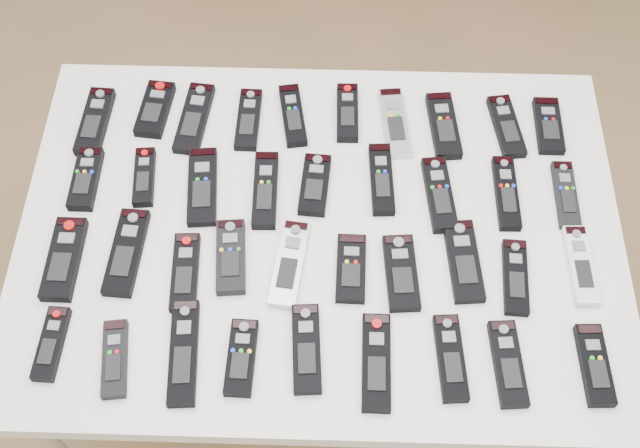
{
  "coord_description": "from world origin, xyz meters",
  "views": [
    {
      "loc": [
        0.01,
        -0.86,
        2.2
      ],
      "look_at": [
        -0.01,
        -0.0,
        0.8
      ],
      "focal_mm": 45.0,
      "sensor_mm": 36.0,
      "label": 1
    }
  ],
  "objects_px": {
    "remote_37": "(595,365)",
    "remote_27": "(515,277)",
    "remote_5": "(347,113)",
    "remote_25": "(401,273)",
    "remote_13": "(265,190)",
    "remote_1": "(155,109)",
    "remote_0": "(95,122)",
    "remote_28": "(580,266)",
    "remote_36": "(508,364)",
    "remote_3": "(248,120)",
    "remote_17": "(506,193)",
    "remote_31": "(184,353)",
    "remote_12": "(202,187)",
    "remote_15": "(381,179)",
    "remote_20": "(126,252)",
    "remote_7": "(444,126)",
    "remote_35": "(451,358)",
    "remote_22": "(231,257)",
    "remote_26": "(464,261)",
    "remote_14": "(315,185)",
    "remote_24": "(351,268)",
    "remote_10": "(86,179)",
    "table": "(320,243)",
    "remote_30": "(115,359)",
    "remote_11": "(144,177)",
    "remote_32": "(241,358)",
    "remote_21": "(185,272)",
    "remote_9": "(548,126)",
    "remote_16": "(439,195)",
    "remote_34": "(376,362)",
    "remote_29": "(51,344)",
    "remote_18": "(566,195)",
    "remote_33": "(306,349)",
    "remote_6": "(394,123)",
    "remote_8": "(506,127)"
  },
  "relations": [
    {
      "from": "remote_22",
      "to": "remote_36",
      "type": "height_order",
      "value": "remote_22"
    },
    {
      "from": "remote_31",
      "to": "remote_6",
      "type": "bearing_deg",
      "value": 50.22
    },
    {
      "from": "remote_11",
      "to": "remote_14",
      "type": "height_order",
      "value": "same"
    },
    {
      "from": "remote_8",
      "to": "remote_17",
      "type": "xyz_separation_m",
      "value": [
        -0.02,
        -0.18,
        0.0
      ]
    },
    {
      "from": "remote_9",
      "to": "remote_16",
      "type": "relative_size",
      "value": 0.83
    },
    {
      "from": "remote_7",
      "to": "remote_29",
      "type": "xyz_separation_m",
      "value": [
        -0.77,
        -0.54,
        -0.0
      ]
    },
    {
      "from": "remote_7",
      "to": "remote_21",
      "type": "height_order",
      "value": "remote_7"
    },
    {
      "from": "remote_7",
      "to": "remote_35",
      "type": "distance_m",
      "value": 0.55
    },
    {
      "from": "remote_13",
      "to": "remote_1",
      "type": "bearing_deg",
      "value": 139.94
    },
    {
      "from": "remote_16",
      "to": "remote_17",
      "type": "relative_size",
      "value": 1.0
    },
    {
      "from": "remote_26",
      "to": "remote_28",
      "type": "relative_size",
      "value": 1.03
    },
    {
      "from": "remote_20",
      "to": "remote_32",
      "type": "relative_size",
      "value": 1.31
    },
    {
      "from": "table",
      "to": "remote_22",
      "type": "relative_size",
      "value": 7.63
    },
    {
      "from": "remote_14",
      "to": "remote_37",
      "type": "relative_size",
      "value": 0.93
    },
    {
      "from": "remote_6",
      "to": "remote_17",
      "type": "relative_size",
      "value": 1.03
    },
    {
      "from": "remote_20",
      "to": "remote_26",
      "type": "bearing_deg",
      "value": 3.39
    },
    {
      "from": "remote_0",
      "to": "remote_25",
      "type": "relative_size",
      "value": 1.1
    },
    {
      "from": "remote_12",
      "to": "remote_28",
      "type": "relative_size",
      "value": 1.08
    },
    {
      "from": "remote_17",
      "to": "remote_31",
      "type": "bearing_deg",
      "value": -149.99
    },
    {
      "from": "remote_5",
      "to": "remote_24",
      "type": "height_order",
      "value": "remote_5"
    },
    {
      "from": "remote_17",
      "to": "remote_26",
      "type": "height_order",
      "value": "same"
    },
    {
      "from": "table",
      "to": "remote_6",
      "type": "distance_m",
      "value": 0.33
    },
    {
      "from": "remote_10",
      "to": "remote_36",
      "type": "xyz_separation_m",
      "value": [
        0.86,
        -0.39,
        -0.0
      ]
    },
    {
      "from": "remote_13",
      "to": "remote_33",
      "type": "xyz_separation_m",
      "value": [
        0.1,
        -0.36,
        -0.0
      ]
    },
    {
      "from": "table",
      "to": "remote_31",
      "type": "relative_size",
      "value": 5.96
    },
    {
      "from": "remote_0",
      "to": "remote_13",
      "type": "relative_size",
      "value": 0.98
    },
    {
      "from": "table",
      "to": "remote_30",
      "type": "relative_size",
      "value": 8.23
    },
    {
      "from": "remote_3",
      "to": "remote_18",
      "type": "bearing_deg",
      "value": -14.0
    },
    {
      "from": "remote_15",
      "to": "remote_36",
      "type": "distance_m",
      "value": 0.47
    },
    {
      "from": "remote_5",
      "to": "remote_25",
      "type": "distance_m",
      "value": 0.42
    },
    {
      "from": "remote_21",
      "to": "remote_15",
      "type": "bearing_deg",
      "value": 28.06
    },
    {
      "from": "remote_25",
      "to": "remote_28",
      "type": "xyz_separation_m",
      "value": [
        0.36,
        0.03,
        -0.0
      ]
    },
    {
      "from": "remote_9",
      "to": "remote_25",
      "type": "xyz_separation_m",
      "value": [
        -0.34,
        -0.38,
        0.0
      ]
    },
    {
      "from": "remote_12",
      "to": "remote_27",
      "type": "height_order",
      "value": "same"
    },
    {
      "from": "remote_15",
      "to": "remote_20",
      "type": "bearing_deg",
      "value": -162.39
    },
    {
      "from": "remote_28",
      "to": "remote_36",
      "type": "height_order",
      "value": "same"
    },
    {
      "from": "remote_12",
      "to": "remote_20",
      "type": "bearing_deg",
      "value": -134.52
    },
    {
      "from": "remote_1",
      "to": "remote_7",
      "type": "relative_size",
      "value": 0.85
    },
    {
      "from": "remote_13",
      "to": "remote_36",
      "type": "relative_size",
      "value": 1.1
    },
    {
      "from": "remote_29",
      "to": "remote_31",
      "type": "bearing_deg",
      "value": 0.1
    },
    {
      "from": "remote_11",
      "to": "remote_17",
      "type": "bearing_deg",
      "value": -6.41
    },
    {
      "from": "remote_10",
      "to": "remote_24",
      "type": "height_order",
      "value": "remote_10"
    },
    {
      "from": "remote_9",
      "to": "remote_26",
      "type": "xyz_separation_m",
      "value": [
        -0.21,
        -0.35,
        0.0
      ]
    },
    {
      "from": "remote_18",
      "to": "remote_33",
      "type": "bearing_deg",
      "value": -145.51
    },
    {
      "from": "remote_1",
      "to": "remote_17",
      "type": "relative_size",
      "value": 0.84
    },
    {
      "from": "remote_32",
      "to": "remote_34",
      "type": "bearing_deg",
      "value": 1.37
    },
    {
      "from": "remote_7",
      "to": "remote_14",
      "type": "relative_size",
      "value": 1.18
    },
    {
      "from": "remote_13",
      "to": "remote_3",
      "type": "bearing_deg",
      "value": 103.65
    },
    {
      "from": "remote_0",
      "to": "remote_9",
      "type": "distance_m",
      "value": 1.01
    },
    {
      "from": "remote_37",
      "to": "remote_27",
      "type": "bearing_deg",
      "value": 123.05
    }
  ]
}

